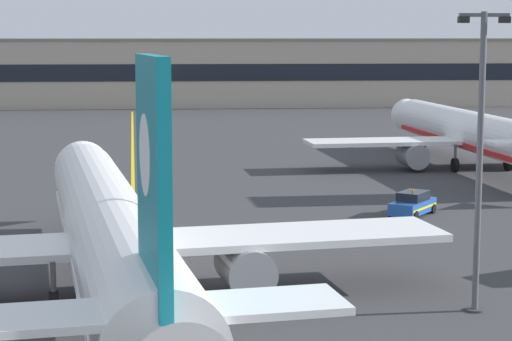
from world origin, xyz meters
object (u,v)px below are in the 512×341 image
service_car_second (413,204)px  apron_lamp_post (480,157)px  safety_cone_by_nose_gear (135,227)px  airliner_background (475,133)px  airliner_foreground (110,232)px

service_car_second → apron_lamp_post: bearing=-97.0°
service_car_second → safety_cone_by_nose_gear: 19.03m
airliner_background → service_car_second: size_ratio=9.04×
airliner_foreground → airliner_background: (30.24, 42.65, -0.11)m
airliner_foreground → apron_lamp_post: 16.77m
airliner_background → safety_cone_by_nose_gear: (-29.87, -25.98, -3.00)m
airliner_foreground → airliner_background: airliner_foreground is taller
airliner_background → safety_cone_by_nose_gear: bearing=-139.0°
safety_cone_by_nose_gear → service_car_second: bearing=11.4°
apron_lamp_post → service_car_second: bearing=83.0°
airliner_background → apron_lamp_post: 47.20m
apron_lamp_post → airliner_background: bearing=72.7°
airliner_foreground → apron_lamp_post: size_ratio=3.14×
airliner_foreground → safety_cone_by_nose_gear: (0.37, 16.67, -3.11)m
airliner_foreground → apron_lamp_post: (16.23, -2.28, 3.53)m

